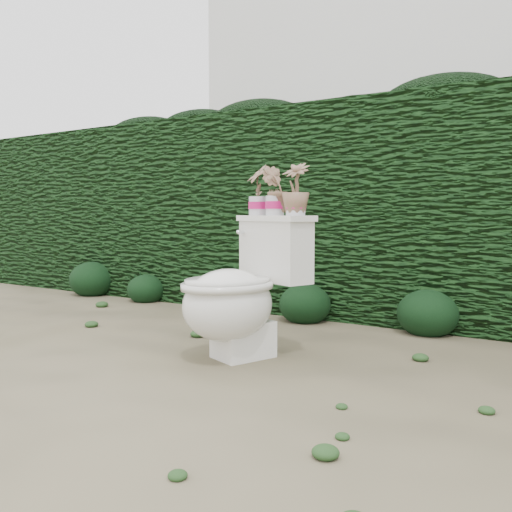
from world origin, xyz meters
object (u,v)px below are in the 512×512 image
Objects in this scene: potted_plant_left at (258,191)px; potted_plant_center at (275,192)px; toilet at (240,293)px; potted_plant_right at (296,190)px.

potted_plant_left is 0.16m from potted_plant_center.
potted_plant_center is at bearing 90.71° from toilet.
potted_plant_right is (0.17, -0.07, 0.00)m from potted_plant_center.
potted_plant_right is at bearing 136.09° from potted_plant_center.
potted_plant_left reaches higher than toilet.
toilet is at bearing -146.13° from potted_plant_right.
potted_plant_left reaches higher than potted_plant_center.
potted_plant_left is 0.34m from potted_plant_right.
potted_plant_left is at bearing 160.16° from potted_plant_right.
potted_plant_right is (0.25, 0.16, 0.55)m from toilet.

